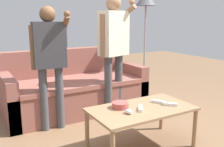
# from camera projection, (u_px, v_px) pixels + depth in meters

# --- Properties ---
(couch) EXTENTS (2.00, 0.96, 0.88)m
(couch) POSITION_uv_depth(u_px,v_px,m) (74.00, 90.00, 3.79)
(couch) COLOR brown
(couch) RESTS_ON ground
(coffee_table) EXTENTS (1.06, 0.59, 0.44)m
(coffee_table) POSITION_uv_depth(u_px,v_px,m) (142.00, 113.00, 2.61)
(coffee_table) COLOR #997551
(coffee_table) RESTS_ON ground
(snack_bowl) EXTENTS (0.17, 0.17, 0.06)m
(snack_bowl) POSITION_uv_depth(u_px,v_px,m) (120.00, 105.00, 2.59)
(snack_bowl) COLOR #B24C47
(snack_bowl) RESTS_ON coffee_table
(game_remote_nunchuk) EXTENTS (0.06, 0.09, 0.05)m
(game_remote_nunchuk) POSITION_uv_depth(u_px,v_px,m) (129.00, 111.00, 2.44)
(game_remote_nunchuk) COLOR white
(game_remote_nunchuk) RESTS_ON coffee_table
(floor_lamp) EXTENTS (0.34, 0.34, 1.76)m
(floor_lamp) POSITION_uv_depth(u_px,v_px,m) (146.00, 7.00, 4.07)
(floor_lamp) COLOR #2D2D33
(floor_lamp) RESTS_ON ground
(player_left) EXTENTS (0.43, 0.33, 1.48)m
(player_left) POSITION_uv_depth(u_px,v_px,m) (50.00, 54.00, 2.97)
(player_left) COLOR #47474C
(player_left) RESTS_ON ground
(player_right) EXTENTS (0.52, 0.32, 1.63)m
(player_right) POSITION_uv_depth(u_px,v_px,m) (114.00, 42.00, 3.40)
(player_right) COLOR #47474C
(player_right) RESTS_ON ground
(game_remote_wand_near) EXTENTS (0.12, 0.14, 0.03)m
(game_remote_wand_near) POSITION_uv_depth(u_px,v_px,m) (141.00, 108.00, 2.54)
(game_remote_wand_near) COLOR white
(game_remote_wand_near) RESTS_ON coffee_table
(game_remote_wand_far) EXTENTS (0.13, 0.13, 0.03)m
(game_remote_wand_far) POSITION_uv_depth(u_px,v_px,m) (170.00, 104.00, 2.66)
(game_remote_wand_far) COLOR white
(game_remote_wand_far) RESTS_ON coffee_table
(game_remote_wand_spare) EXTENTS (0.11, 0.15, 0.03)m
(game_remote_wand_spare) POSITION_uv_depth(u_px,v_px,m) (158.00, 102.00, 2.74)
(game_remote_wand_spare) COLOR white
(game_remote_wand_spare) RESTS_ON coffee_table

